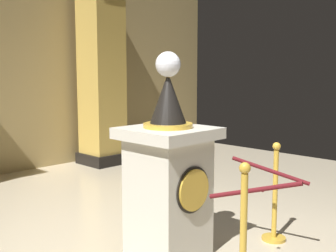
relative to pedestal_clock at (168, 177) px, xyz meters
The scene contains 4 objects.
pedestal_clock is the anchor object (origin of this frame).
stanchion_far 1.18m from the pedestal_clock, 27.71° to the right, with size 0.24×0.24×1.00m.
velvet_rope 0.85m from the pedestal_clock, 66.37° to the right, with size 0.94×0.93×0.22m.
column_right 4.24m from the pedestal_clock, 61.25° to the left, with size 0.76×0.76×3.34m.
Camera 1 is at (-2.72, -2.44, 1.69)m, focal length 45.73 mm.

